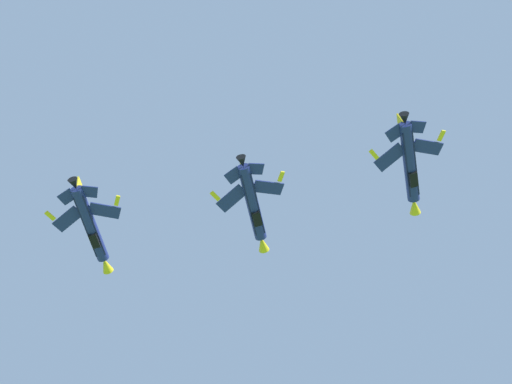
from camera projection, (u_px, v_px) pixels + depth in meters
The scene contains 3 objects.
fighter_jet_lead at pixel (91, 226), 108.27m from camera, with size 10.17×15.32×4.38m.
fighter_jet_left_wing at pixel (253, 204), 108.65m from camera, with size 10.01×15.32×4.37m.
fighter_jet_right_wing at pixel (410, 164), 105.66m from camera, with size 10.07×15.32×4.38m.
Camera 1 is at (4.58, -3.69, 1.96)m, focal length 55.03 mm.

